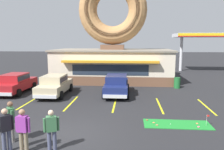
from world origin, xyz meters
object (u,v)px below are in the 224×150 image
car_champagne (55,84)px  pedestrian_leather_jacket_man (23,129)px  pedestrian_blue_sweater_man (11,119)px  car_navy (117,84)px  pedestrian_hooded_kid (6,128)px  pedestrian_clipboard_woman (51,128)px  putting_flag_pin (207,117)px  car_red (16,82)px  trash_bin (177,83)px  golf_ball (170,124)px

car_champagne → pedestrian_leather_jacket_man: size_ratio=2.67×
pedestrian_blue_sweater_man → car_navy: bearing=65.5°
pedestrian_hooded_kid → pedestrian_clipboard_woman: size_ratio=1.05×
car_navy → putting_flag_pin: bearing=-50.6°
car_champagne → car_red: bearing=172.5°
pedestrian_clipboard_woman → car_navy: bearing=78.3°
putting_flag_pin → pedestrian_clipboard_woman: bearing=-155.6°
car_champagne → trash_bin: car_champagne is taller
car_red → pedestrian_blue_sweater_man: bearing=-62.5°
pedestrian_clipboard_woman → pedestrian_leather_jacket_man: bearing=-167.4°
car_champagne → pedestrian_clipboard_woman: (2.94, -8.68, 0.03)m
golf_ball → pedestrian_clipboard_woman: 5.97m
putting_flag_pin → trash_bin: bearing=87.8°
car_champagne → pedestrian_clipboard_woman: pedestrian_clipboard_woman is taller
pedestrian_leather_jacket_man → pedestrian_clipboard_woman: bearing=12.6°
car_navy → car_red: 8.30m
car_navy → pedestrian_clipboard_woman: size_ratio=2.79×
golf_ball → car_champagne: car_champagne is taller
golf_ball → car_red: bearing=152.1°
car_champagne → pedestrian_blue_sweater_man: 8.10m
car_navy → car_champagne: 4.87m
pedestrian_leather_jacket_man → car_red: bearing=119.9°
car_champagne → pedestrian_hooded_kid: bearing=-82.1°
putting_flag_pin → car_red: size_ratio=0.12×
pedestrian_hooded_kid → golf_ball: bearing=25.9°
car_champagne → trash_bin: bearing=18.9°
golf_ball → car_navy: (-3.15, 6.09, 0.82)m
car_navy → trash_bin: car_navy is taller
pedestrian_leather_jacket_man → car_champagne: bearing=102.2°
putting_flag_pin → car_champagne: size_ratio=0.12×
putting_flag_pin → pedestrian_leather_jacket_man: bearing=-157.0°
golf_ball → pedestrian_hooded_kid: (-6.76, -3.28, 0.91)m
car_red → pedestrian_leather_jacket_man: size_ratio=2.66×
golf_ball → putting_flag_pin: size_ratio=0.08×
trash_bin → pedestrian_hooded_kid: bearing=-125.8°
car_red → car_champagne: bearing=-7.5°
pedestrian_blue_sweater_man → trash_bin: size_ratio=1.79×
trash_bin → putting_flag_pin: bearing=-92.2°
car_red → pedestrian_hooded_kid: size_ratio=2.66×
trash_bin → car_navy: bearing=-150.6°
car_champagne → pedestrian_hooded_kid: 8.98m
pedestrian_clipboard_woman → trash_bin: pedestrian_clipboard_woman is taller
golf_ball → trash_bin: bearing=76.6°
car_champagne → pedestrian_blue_sweater_man: (0.96, -8.04, 0.10)m
car_navy → pedestrian_leather_jacket_man: pedestrian_leather_jacket_man is taller
putting_flag_pin → car_champagne: (-9.80, 5.56, 0.43)m
car_red → pedestrian_blue_sweater_man: pedestrian_blue_sweater_man is taller
putting_flag_pin → car_navy: bearing=129.4°
car_champagne → trash_bin: (10.15, 3.47, -0.37)m
pedestrian_hooded_kid → car_red: bearing=116.7°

